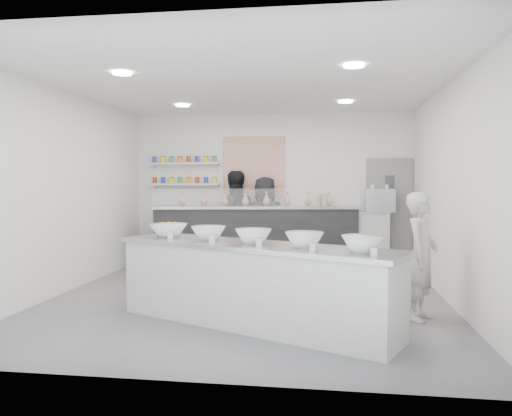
{
  "coord_description": "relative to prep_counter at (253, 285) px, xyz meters",
  "views": [
    {
      "loc": [
        1.1,
        -6.9,
        1.65
      ],
      "look_at": [
        0.07,
        0.4,
        1.26
      ],
      "focal_mm": 35.0,
      "sensor_mm": 36.0,
      "label": 1
    }
  ],
  "objects": [
    {
      "name": "staff_right",
      "position": [
        -0.37,
        4.08,
        0.4
      ],
      "size": [
        0.93,
        0.68,
        1.75
      ],
      "primitive_type": "imported",
      "rotation": [
        0.0,
        0.0,
        3.29
      ],
      "color": "black",
      "rests_on": "floor"
    },
    {
      "name": "prep_bowls",
      "position": [
        0.0,
        -0.0,
        0.56
      ],
      "size": [
        2.96,
        1.73,
        0.17
      ],
      "primitive_type": null,
      "rotation": [
        0.0,
        0.0,
        -0.43
      ],
      "color": "white",
      "rests_on": "prep_counter"
    },
    {
      "name": "jar_shelf_upper",
      "position": [
        -2.03,
        4.22,
        1.55
      ],
      "size": [
        1.45,
        0.22,
        0.04
      ],
      "primitive_type": "cube",
      "color": "silver",
      "rests_on": "back_wall"
    },
    {
      "name": "jar_shelf_lower",
      "position": [
        -2.03,
        4.22,
        1.13
      ],
      "size": [
        1.45,
        0.22,
        0.04
      ],
      "primitive_type": "cube",
      "color": "silver",
      "rests_on": "back_wall"
    },
    {
      "name": "prep_counter",
      "position": [
        0.0,
        0.0,
        0.0
      ],
      "size": [
        3.48,
        2.17,
        0.95
      ],
      "primitive_type": "cube",
      "rotation": [
        0.0,
        0.0,
        -0.43
      ],
      "color": "beige",
      "rests_on": "floor"
    },
    {
      "name": "preserve_jars",
      "position": [
        -2.03,
        4.2,
        1.41
      ],
      "size": [
        1.45,
        0.1,
        0.56
      ],
      "primitive_type": null,
      "color": "red",
      "rests_on": "jar_shelf_lower"
    },
    {
      "name": "back_wall",
      "position": [
        -0.28,
        4.32,
        1.03
      ],
      "size": [
        5.5,
        0.0,
        5.5
      ],
      "primitive_type": "plane",
      "rotation": [
        1.57,
        0.0,
        0.0
      ],
      "color": "white",
      "rests_on": "floor"
    },
    {
      "name": "right_wall",
      "position": [
        2.47,
        1.32,
        1.03
      ],
      "size": [
        0.0,
        6.0,
        6.0
      ],
      "primitive_type": "plane",
      "rotation": [
        1.57,
        0.0,
        -1.57
      ],
      "color": "white",
      "rests_on": "floor"
    },
    {
      "name": "back_door",
      "position": [
        2.02,
        4.29,
        0.58
      ],
      "size": [
        0.88,
        0.04,
        2.1
      ],
      "primitive_type": "cube",
      "color": "gray",
      "rests_on": "floor"
    },
    {
      "name": "ceiling",
      "position": [
        -0.28,
        1.32,
        2.53
      ],
      "size": [
        6.0,
        6.0,
        0.0
      ],
      "primitive_type": "plane",
      "rotation": [
        3.14,
        0.0,
        0.0
      ],
      "color": "white",
      "rests_on": "floor"
    },
    {
      "name": "espresso_machine",
      "position": [
        1.82,
        4.1,
        0.82
      ],
      "size": [
        0.55,
        0.38,
        0.42
      ],
      "primitive_type": "cube",
      "color": "#93969E",
      "rests_on": "espresso_ledge"
    },
    {
      "name": "label_cards",
      "position": [
        0.22,
        -0.48,
        0.51
      ],
      "size": [
        2.66,
        0.04,
        0.07
      ],
      "primitive_type": null,
      "color": "white",
      "rests_on": "prep_counter"
    },
    {
      "name": "sneeze_guard",
      "position": [
        -0.46,
        3.49,
        0.89
      ],
      "size": [
        3.76,
        0.63,
        0.33
      ],
      "primitive_type": "cube",
      "rotation": [
        0.0,
        0.0,
        0.16
      ],
      "color": "white",
      "rests_on": "back_bar"
    },
    {
      "name": "pattern_panel",
      "position": [
        -0.63,
        4.29,
        1.48
      ],
      "size": [
        1.25,
        0.03,
        1.2
      ],
      "primitive_type": "cube",
      "color": "#C15E35",
      "rests_on": "back_wall"
    },
    {
      "name": "floor",
      "position": [
        -0.28,
        1.32,
        -0.47
      ],
      "size": [
        6.0,
        6.0,
        0.0
      ],
      "primitive_type": "plane",
      "color": "#515156",
      "rests_on": "ground"
    },
    {
      "name": "woman_prep",
      "position": [
        1.94,
        0.52,
        0.29
      ],
      "size": [
        0.56,
        0.66,
        1.53
      ],
      "primitive_type": "imported",
      "rotation": [
        0.0,
        0.0,
        1.15
      ],
      "color": "#BAB7B2",
      "rests_on": "floor"
    },
    {
      "name": "downlight_0",
      "position": [
        -1.68,
        0.32,
        2.51
      ],
      "size": [
        0.24,
        0.24,
        0.02
      ],
      "primitive_type": "cylinder",
      "color": "white",
      "rests_on": "ceiling"
    },
    {
      "name": "downlight_2",
      "position": [
        -1.68,
        2.92,
        2.51
      ],
      "size": [
        0.24,
        0.24,
        0.02
      ],
      "primitive_type": "cylinder",
      "color": "white",
      "rests_on": "ceiling"
    },
    {
      "name": "left_wall",
      "position": [
        -3.03,
        1.32,
        1.03
      ],
      "size": [
        0.0,
        6.0,
        6.0
      ],
      "primitive_type": "plane",
      "rotation": [
        1.57,
        0.0,
        1.57
      ],
      "color": "white",
      "rests_on": "floor"
    },
    {
      "name": "back_bar",
      "position": [
        -0.51,
        3.83,
        0.13
      ],
      "size": [
        3.92,
        1.32,
        1.2
      ],
      "primitive_type": "cube",
      "rotation": [
        0.0,
        0.0,
        0.16
      ],
      "color": "black",
      "rests_on": "floor"
    },
    {
      "name": "downlight_3",
      "position": [
        1.12,
        2.92,
        2.51
      ],
      "size": [
        0.24,
        0.24,
        0.02
      ],
      "primitive_type": "cylinder",
      "color": "white",
      "rests_on": "ceiling"
    },
    {
      "name": "cup_stacks",
      "position": [
        0.72,
        4.1,
        0.78
      ],
      "size": [
        0.25,
        0.24,
        0.33
      ],
      "primitive_type": null,
      "color": "tan",
      "rests_on": "espresso_ledge"
    },
    {
      "name": "staff_left",
      "position": [
        -0.99,
        4.08,
        0.46
      ],
      "size": [
        1.12,
        1.01,
        1.87
      ],
      "primitive_type": "imported",
      "rotation": [
        0.0,
        0.0,
        3.56
      ],
      "color": "black",
      "rests_on": "floor"
    },
    {
      "name": "cookie_bags",
      "position": [
        -0.51,
        3.83,
        0.85
      ],
      "size": [
        2.93,
        0.61,
        0.26
      ],
      "primitive_type": null,
      "rotation": [
        0.0,
        0.0,
        0.16
      ],
      "color": "#CD7189",
      "rests_on": "back_bar"
    },
    {
      "name": "espresso_ledge",
      "position": [
        1.27,
        4.1,
        0.07
      ],
      "size": [
        1.46,
        0.46,
        1.08
      ],
      "primitive_type": "cube",
      "color": "beige",
      "rests_on": "floor"
    },
    {
      "name": "downlight_1",
      "position": [
        1.12,
        0.32,
        2.51
      ],
      "size": [
        0.24,
        0.24,
        0.02
      ],
      "primitive_type": "cylinder",
      "color": "white",
      "rests_on": "ceiling"
    }
  ]
}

